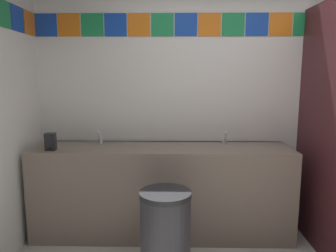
# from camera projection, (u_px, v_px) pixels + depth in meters

# --- Properties ---
(wall_back) EXTENTS (4.17, 0.09, 2.80)m
(wall_back) POSITION_uv_depth(u_px,v_px,m) (242.00, 90.00, 3.21)
(wall_back) COLOR white
(wall_back) RESTS_ON ground_plane
(vanity_counter) EXTENTS (2.46, 0.55, 0.88)m
(vanity_counter) POSITION_uv_depth(u_px,v_px,m) (162.00, 190.00, 3.07)
(vanity_counter) COLOR gray
(vanity_counter) RESTS_ON ground_plane
(faucet_left) EXTENTS (0.04, 0.10, 0.14)m
(faucet_left) POSITION_uv_depth(u_px,v_px,m) (100.00, 139.00, 3.09)
(faucet_left) COLOR silver
(faucet_left) RESTS_ON vanity_counter
(faucet_right) EXTENTS (0.04, 0.10, 0.14)m
(faucet_right) POSITION_uv_depth(u_px,v_px,m) (225.00, 140.00, 3.07)
(faucet_right) COLOR silver
(faucet_right) RESTS_ON vanity_counter
(soap_dispenser) EXTENTS (0.09, 0.09, 0.16)m
(soap_dispenser) POSITION_uv_depth(u_px,v_px,m) (50.00, 142.00, 2.85)
(soap_dispenser) COLOR black
(soap_dispenser) RESTS_ON vanity_counter
(trash_bin) EXTENTS (0.39, 0.39, 0.69)m
(trash_bin) POSITION_uv_depth(u_px,v_px,m) (165.00, 235.00, 2.40)
(trash_bin) COLOR #333338
(trash_bin) RESTS_ON ground_plane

